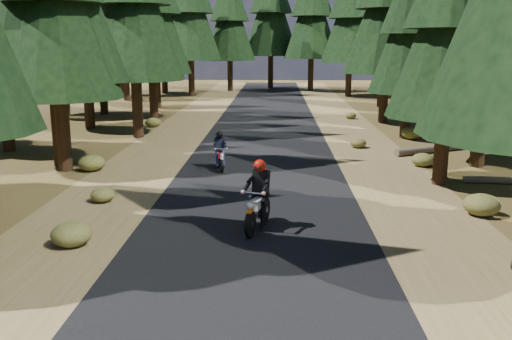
# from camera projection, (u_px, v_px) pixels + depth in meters

# --- Properties ---
(ground) EXTENTS (120.00, 120.00, 0.00)m
(ground) POSITION_uv_depth(u_px,v_px,m) (254.00, 223.00, 14.96)
(ground) COLOR #443418
(ground) RESTS_ON ground
(road) EXTENTS (6.00, 100.00, 0.01)m
(road) POSITION_uv_depth(u_px,v_px,m) (259.00, 179.00, 19.84)
(road) COLOR black
(road) RESTS_ON ground
(shoulder_l) EXTENTS (3.20, 100.00, 0.01)m
(shoulder_l) POSITION_uv_depth(u_px,v_px,m) (129.00, 178.00, 20.00)
(shoulder_l) COLOR brown
(shoulder_l) RESTS_ON ground
(shoulder_r) EXTENTS (3.20, 100.00, 0.01)m
(shoulder_r) POSITION_uv_depth(u_px,v_px,m) (392.00, 180.00, 19.69)
(shoulder_r) COLOR brown
(shoulder_r) RESTS_ON ground
(log_near) EXTENTS (4.82, 2.85, 0.32)m
(log_near) POSITION_uv_depth(u_px,v_px,m) (444.00, 148.00, 24.90)
(log_near) COLOR #4C4233
(log_near) RESTS_ON ground
(understory_shrubs) EXTENTS (14.67, 31.62, 0.68)m
(understory_shrubs) POSITION_uv_depth(u_px,v_px,m) (313.00, 167.00, 20.48)
(understory_shrubs) COLOR #474C1E
(understory_shrubs) RESTS_ON ground
(rider_lead) EXTENTS (1.09, 2.07, 1.77)m
(rider_lead) POSITION_uv_depth(u_px,v_px,m) (258.00, 207.00, 14.33)
(rider_lead) COLOR beige
(rider_lead) RESTS_ON road
(rider_follow) EXTENTS (0.80, 1.65, 1.41)m
(rider_follow) POSITION_uv_depth(u_px,v_px,m) (220.00, 157.00, 21.21)
(rider_follow) COLOR maroon
(rider_follow) RESTS_ON road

